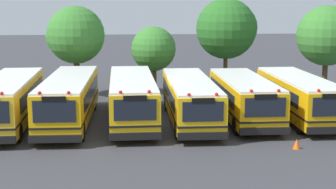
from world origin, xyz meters
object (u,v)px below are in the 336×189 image
(school_bus_1, at_px, (69,98))
(tree_4, at_px, (327,34))
(traffic_cone, at_px, (297,144))
(tree_3, at_px, (229,28))
(school_bus_0, at_px, (9,100))
(school_bus_4, at_px, (244,97))
(tree_1, at_px, (73,35))
(tree_2, at_px, (154,49))
(school_bus_3, at_px, (190,98))
(school_bus_2, at_px, (132,97))
(school_bus_5, at_px, (299,96))

(school_bus_1, height_order, tree_4, tree_4)
(traffic_cone, bearing_deg, tree_3, 89.85)
(school_bus_0, relative_size, tree_4, 1.55)
(tree_3, bearing_deg, school_bus_4, -96.37)
(tree_1, relative_size, tree_4, 1.00)
(school_bus_0, bearing_deg, tree_2, -134.31)
(school_bus_3, xyz_separation_m, school_bus_4, (3.20, 0.14, 0.00))
(school_bus_1, height_order, school_bus_3, school_bus_1)
(tree_2, bearing_deg, tree_1, -177.61)
(tree_1, xyz_separation_m, tree_2, (5.88, 0.24, -1.04))
(school_bus_2, bearing_deg, school_bus_3, 174.16)
(school_bus_0, xyz_separation_m, traffic_cone, (14.56, -5.86, -1.23))
(school_bus_1, relative_size, school_bus_4, 1.15)
(school_bus_2, bearing_deg, school_bus_1, 0.67)
(school_bus_4, bearing_deg, school_bus_5, -177.49)
(school_bus_2, relative_size, tree_2, 2.11)
(tree_4, bearing_deg, tree_1, 177.78)
(school_bus_3, xyz_separation_m, tree_3, (4.40, 10.91, 3.45))
(school_bus_3, relative_size, school_bus_5, 1.05)
(school_bus_4, bearing_deg, tree_4, -135.05)
(school_bus_0, xyz_separation_m, school_bus_2, (6.87, 0.40, -0.02))
(school_bus_0, height_order, school_bus_1, school_bus_0)
(tree_1, height_order, tree_2, tree_1)
(school_bus_1, xyz_separation_m, tree_1, (-0.51, 8.65, 3.01))
(tree_1, relative_size, tree_2, 1.30)
(school_bus_1, height_order, school_bus_4, school_bus_1)
(school_bus_1, relative_size, tree_1, 1.65)
(school_bus_3, relative_size, school_bus_4, 1.12)
(school_bus_0, distance_m, traffic_cone, 15.74)
(tree_1, bearing_deg, tree_2, 2.39)
(school_bus_4, relative_size, traffic_cone, 19.83)
(school_bus_1, relative_size, tree_2, 2.15)
(school_bus_1, relative_size, tree_3, 1.52)
(school_bus_5, relative_size, traffic_cone, 20.98)
(tree_1, bearing_deg, tree_4, -2.22)
(tree_2, bearing_deg, school_bus_1, -121.15)
(tree_4, bearing_deg, tree_3, 157.94)
(tree_3, bearing_deg, school_bus_3, -111.98)
(school_bus_3, height_order, tree_2, tree_2)
(school_bus_0, height_order, school_bus_3, school_bus_0)
(tree_3, height_order, traffic_cone, tree_3)
(school_bus_2, distance_m, school_bus_5, 9.90)
(school_bus_0, relative_size, school_bus_1, 0.94)
(school_bus_2, xyz_separation_m, tree_2, (1.79, 8.81, 1.99))
(tree_1, height_order, traffic_cone, tree_1)
(school_bus_1, xyz_separation_m, tree_2, (5.37, 8.89, 1.97))
(school_bus_4, bearing_deg, school_bus_2, -1.29)
(school_bus_5, bearing_deg, school_bus_3, 2.34)
(school_bus_1, height_order, school_bus_5, school_bus_1)
(school_bus_3, distance_m, tree_2, 9.46)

